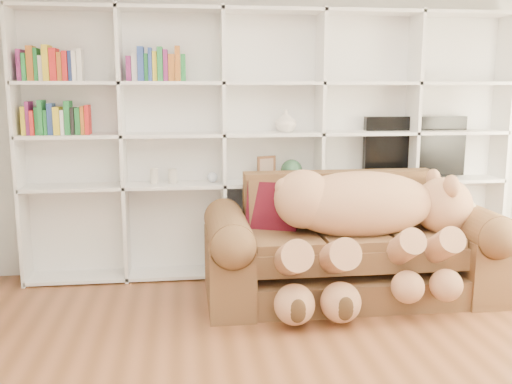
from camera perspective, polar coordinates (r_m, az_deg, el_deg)
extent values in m
cube|color=white|center=(5.36, 1.27, 6.54)|extent=(5.00, 0.02, 2.70)
cube|color=white|center=(5.34, 1.32, 4.90)|extent=(4.40, 0.03, 2.40)
cube|color=white|center=(5.30, -22.67, 4.07)|extent=(0.03, 0.35, 2.40)
cube|color=white|center=(5.14, -13.15, 4.42)|extent=(0.03, 0.35, 2.40)
cube|color=white|center=(5.13, -3.29, 4.66)|extent=(0.03, 0.35, 2.40)
cube|color=white|center=(5.26, 6.34, 4.77)|extent=(0.03, 0.35, 2.40)
cube|color=white|center=(5.54, 15.25, 4.74)|extent=(0.03, 0.35, 2.40)
cube|color=white|center=(5.93, 23.15, 4.63)|extent=(0.03, 0.35, 2.40)
cube|color=white|center=(5.42, 1.52, -7.66)|extent=(4.40, 0.35, 0.03)
cube|color=white|center=(5.23, 1.57, 0.91)|extent=(4.40, 0.35, 0.03)
cube|color=white|center=(5.17, 1.59, 5.84)|extent=(4.40, 0.35, 0.03)
cube|color=white|center=(5.15, 1.62, 10.83)|extent=(4.40, 0.35, 0.03)
cube|color=white|center=(5.19, 1.65, 17.69)|extent=(4.40, 0.35, 0.03)
cube|color=brown|center=(4.86, 9.33, -8.89)|extent=(2.25, 0.91, 0.24)
cube|color=brown|center=(4.74, 9.53, -4.93)|extent=(1.67, 0.75, 0.32)
cube|color=brown|center=(5.08, 8.23, -1.22)|extent=(1.67, 0.21, 0.59)
cube|color=brown|center=(4.62, -2.78, -7.46)|extent=(0.34, 1.02, 0.59)
cube|color=brown|center=(5.18, 20.21, -6.13)|extent=(0.34, 1.02, 0.59)
cylinder|color=brown|center=(4.54, -2.81, -3.92)|extent=(0.34, 0.97, 0.34)
cylinder|color=brown|center=(5.11, 20.42, -2.95)|extent=(0.34, 0.97, 0.34)
ellipsoid|color=tan|center=(4.65, 10.40, -1.20)|extent=(1.23, 0.59, 0.53)
sphere|color=tan|center=(4.52, 4.76, -0.71)|extent=(0.47, 0.47, 0.47)
sphere|color=tan|center=(4.91, 18.20, -1.31)|extent=(0.47, 0.47, 0.47)
sphere|color=#D4BB8C|center=(5.00, 20.03, -1.96)|extent=(0.23, 0.23, 0.23)
sphere|color=#412B17|center=(5.05, 20.94, -2.04)|extent=(0.07, 0.07, 0.07)
ellipsoid|color=tan|center=(4.72, 18.96, 0.55)|extent=(0.11, 0.18, 0.18)
ellipsoid|color=tan|center=(5.02, 17.31, 1.20)|extent=(0.11, 0.18, 0.18)
sphere|color=tan|center=(4.47, 2.91, 0.44)|extent=(0.16, 0.16, 0.16)
cylinder|color=tan|center=(4.47, 14.25, -5.63)|extent=(0.20, 0.57, 0.41)
cylinder|color=tan|center=(4.58, 17.73, -5.40)|extent=(0.20, 0.57, 0.41)
cylinder|color=tan|center=(4.25, 3.41, -6.76)|extent=(0.23, 0.66, 0.48)
cylinder|color=tan|center=(4.32, 7.88, -6.53)|extent=(0.23, 0.66, 0.48)
sphere|color=tan|center=(4.38, 14.98, -9.21)|extent=(0.24, 0.24, 0.24)
sphere|color=tan|center=(4.50, 18.54, -8.87)|extent=(0.24, 0.24, 0.24)
sphere|color=tan|center=(4.17, 3.84, -11.11)|extent=(0.30, 0.30, 0.30)
sphere|color=tan|center=(4.25, 8.43, -10.80)|extent=(0.30, 0.30, 0.30)
cube|color=#500D16|center=(4.76, 1.72, -1.66)|extent=(0.48, 0.38, 0.45)
cube|color=black|center=(5.61, 15.57, 4.43)|extent=(0.98, 0.08, 0.56)
cube|color=black|center=(5.64, 15.43, 1.61)|extent=(0.33, 0.18, 0.04)
cube|color=brown|center=(5.20, 1.04, 2.40)|extent=(0.18, 0.08, 0.22)
sphere|color=#2F5B3D|center=(5.24, 3.57, 2.19)|extent=(0.20, 0.20, 0.20)
cylinder|color=beige|center=(5.16, -10.14, 1.58)|extent=(0.08, 0.08, 0.14)
cylinder|color=beige|center=(5.15, -8.33, 1.58)|extent=(0.09, 0.09, 0.13)
sphere|color=silver|center=(5.16, -4.38, 1.51)|extent=(0.09, 0.09, 0.09)
imported|color=silver|center=(5.18, 3.00, 7.11)|extent=(0.20, 0.20, 0.20)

